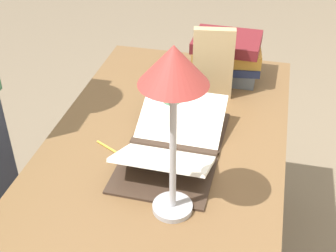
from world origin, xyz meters
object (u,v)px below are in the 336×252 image
object	(u,v)px
book_stack_tall	(226,57)
pencil	(114,151)
open_book	(173,143)
reading_lamp	(174,80)
book_standing_upright	(213,64)
coffee_mug	(173,107)

from	to	relation	value
book_stack_tall	pencil	bearing A→B (deg)	-25.95
open_book	reading_lamp	xyz separation A→B (m)	(0.26, 0.06, 0.38)
book_stack_tall	open_book	bearing A→B (deg)	-10.46
book_standing_upright	reading_lamp	bearing A→B (deg)	-9.39
open_book	reading_lamp	bearing A→B (deg)	13.41
open_book	pencil	distance (m)	0.19
book_stack_tall	reading_lamp	xyz separation A→B (m)	(0.78, -0.04, 0.31)
pencil	book_standing_upright	bearing A→B (deg)	149.17
reading_lamp	pencil	world-z (taller)	reading_lamp
book_stack_tall	book_standing_upright	size ratio (longest dim) A/B	1.04
book_stack_tall	pencil	distance (m)	0.64
book_standing_upright	coffee_mug	bearing A→B (deg)	-40.46
reading_lamp	coffee_mug	bearing A→B (deg)	-167.43
book_stack_tall	reading_lamp	world-z (taller)	reading_lamp
reading_lamp	coffee_mug	xyz separation A→B (m)	(-0.45, -0.10, -0.36)
book_stack_tall	reading_lamp	distance (m)	0.84
reading_lamp	book_stack_tall	bearing A→B (deg)	177.09
book_standing_upright	reading_lamp	distance (m)	0.68
open_book	reading_lamp	distance (m)	0.46
book_stack_tall	coffee_mug	size ratio (longest dim) A/B	2.45
book_stack_tall	book_standing_upright	world-z (taller)	book_standing_upright
book_stack_tall	pencil	world-z (taller)	book_stack_tall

